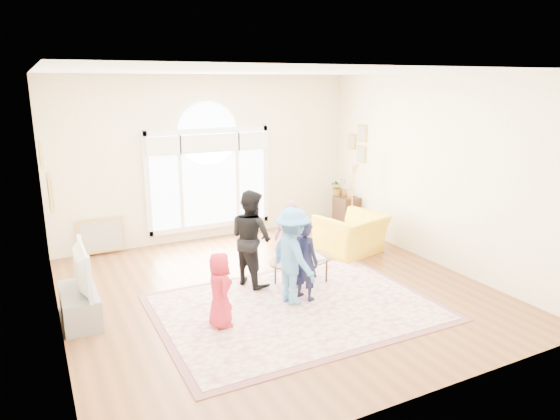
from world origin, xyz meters
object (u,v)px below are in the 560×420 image
tv_console (80,306)px  television (77,269)px  coffee_table (301,260)px  armchair (351,234)px  area_rug (296,307)px

tv_console → television: bearing=-0.0°
coffee_table → armchair: bearing=21.2°
area_rug → tv_console: (-2.72, 0.97, 0.20)m
television → armchair: bearing=7.1°
television → coffee_table: size_ratio=0.90×
tv_console → television: 0.52m
area_rug → television: 2.97m
area_rug → television: (-2.71, 0.97, 0.72)m
coffee_table → armchair: armchair is taller
tv_console → coffee_table: 3.21m
television → tv_console: bearing=180.0°
tv_console → television: size_ratio=0.94×
television → armchair: (4.72, 0.59, -0.36)m
armchair → area_rug: bearing=23.3°
television → armchair: 4.77m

